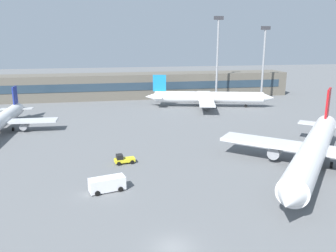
# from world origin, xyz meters

# --- Properties ---
(ground_plane) EXTENTS (400.00, 400.00, 0.00)m
(ground_plane) POSITION_xyz_m (0.00, 40.00, 0.00)
(ground_plane) COLOR slate
(terminal_building) EXTENTS (127.97, 12.13, 9.00)m
(terminal_building) POSITION_xyz_m (0.00, 97.01, 4.50)
(terminal_building) COLOR #5B564C
(terminal_building) RESTS_ON ground_plane
(airplane_near) EXTENTS (33.80, 37.87, 11.61)m
(airplane_near) POSITION_xyz_m (27.79, 17.53, 3.54)
(airplane_near) COLOR silver
(airplane_near) RESTS_ON ground_plane
(airplane_far) EXTENTS (41.24, 29.25, 10.34)m
(airplane_far) POSITION_xyz_m (27.20, 73.72, 3.15)
(airplane_far) COLOR white
(airplane_far) RESTS_ON ground_plane
(baggage_tug_yellow) EXTENTS (3.78, 2.24, 1.75)m
(baggage_tug_yellow) POSITION_xyz_m (-3.61, 26.42, 0.80)
(baggage_tug_yellow) COLOR yellow
(baggage_tug_yellow) RESTS_ON ground_plane
(service_van_white) EXTENTS (5.53, 3.24, 2.08)m
(service_van_white) POSITION_xyz_m (-6.64, 15.47, 1.11)
(service_van_white) COLOR white
(service_van_white) RESTS_ON ground_plane
(floodlight_tower_west) EXTENTS (3.20, 0.80, 25.82)m
(floodlight_tower_west) POSITION_xyz_m (48.84, 80.90, 14.93)
(floodlight_tower_west) COLOR gray
(floodlight_tower_west) RESTS_ON ground_plane
(floodlight_tower_east) EXTENTS (3.20, 0.80, 29.04)m
(floodlight_tower_east) POSITION_xyz_m (32.61, 82.85, 16.59)
(floodlight_tower_east) COLOR gray
(floodlight_tower_east) RESTS_ON ground_plane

